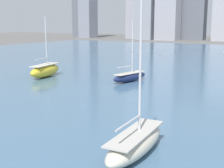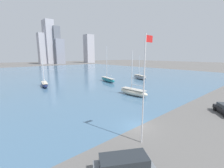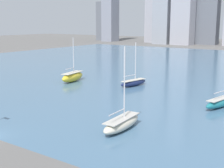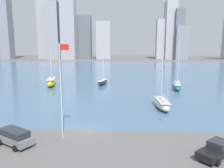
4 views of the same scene
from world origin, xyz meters
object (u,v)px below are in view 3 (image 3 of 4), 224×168
Objects in this scene: sailboat_navy at (133,83)px; sailboat_yellow at (73,77)px; sailboat_teal at (223,101)px; sailboat_cream at (122,123)px.

sailboat_navy is 15.25m from sailboat_yellow.
sailboat_teal is 21.99m from sailboat_navy.
sailboat_cream is 35.74m from sailboat_yellow.
sailboat_cream reaches higher than sailboat_navy.
sailboat_navy is 0.93× the size of sailboat_yellow.
sailboat_teal is 21.02m from sailboat_cream.
sailboat_teal is at bearing -3.64° from sailboat_navy.
sailboat_cream is 1.05× the size of sailboat_yellow.
sailboat_navy is at bearing 115.06° from sailboat_cream.
sailboat_yellow reaches higher than sailboat_navy.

